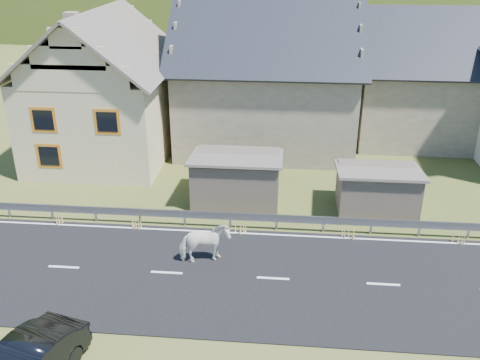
# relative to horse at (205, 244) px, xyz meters

# --- Properties ---
(ground) EXTENTS (160.00, 160.00, 0.00)m
(ground) POSITION_rel_horse_xyz_m (2.67, -0.88, -0.85)
(ground) COLOR #2E3F11
(ground) RESTS_ON ground
(road) EXTENTS (60.00, 7.00, 0.04)m
(road) POSITION_rel_horse_xyz_m (2.67, -0.88, -0.83)
(road) COLOR black
(road) RESTS_ON ground
(lane_markings) EXTENTS (60.00, 6.60, 0.01)m
(lane_markings) POSITION_rel_horse_xyz_m (2.67, -0.88, -0.81)
(lane_markings) COLOR silver
(lane_markings) RESTS_ON road
(guardrail) EXTENTS (28.10, 0.09, 0.75)m
(guardrail) POSITION_rel_horse_xyz_m (2.67, 2.80, -0.29)
(guardrail) COLOR #93969B
(guardrail) RESTS_ON ground
(shed_left) EXTENTS (4.30, 3.30, 2.40)m
(shed_left) POSITION_rel_horse_xyz_m (0.67, 5.62, 0.25)
(shed_left) COLOR #6A5A4D
(shed_left) RESTS_ON ground
(shed_right) EXTENTS (3.80, 2.90, 2.20)m
(shed_right) POSITION_rel_horse_xyz_m (7.17, 5.12, 0.15)
(shed_right) COLOR #6A5A4D
(shed_right) RESTS_ON ground
(house_cream) EXTENTS (7.80, 9.80, 8.30)m
(house_cream) POSITION_rel_horse_xyz_m (-7.34, 11.12, 3.50)
(house_cream) COLOR beige
(house_cream) RESTS_ON ground
(house_stone_a) EXTENTS (10.80, 9.80, 8.90)m
(house_stone_a) POSITION_rel_horse_xyz_m (1.67, 14.12, 3.78)
(house_stone_a) COLOR gray
(house_stone_a) RESTS_ON ground
(house_stone_b) EXTENTS (9.80, 8.80, 8.10)m
(house_stone_b) POSITION_rel_horse_xyz_m (11.67, 16.12, 3.38)
(house_stone_b) COLOR gray
(house_stone_b) RESTS_ON ground
(mountain) EXTENTS (440.00, 280.00, 260.00)m
(mountain) POSITION_rel_horse_xyz_m (7.67, 179.12, -20.85)
(mountain) COLOR #1C310C
(mountain) RESTS_ON ground
(horse) EXTENTS (1.39, 2.09, 1.62)m
(horse) POSITION_rel_horse_xyz_m (0.00, 0.00, 0.00)
(horse) COLOR white
(horse) RESTS_ON road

